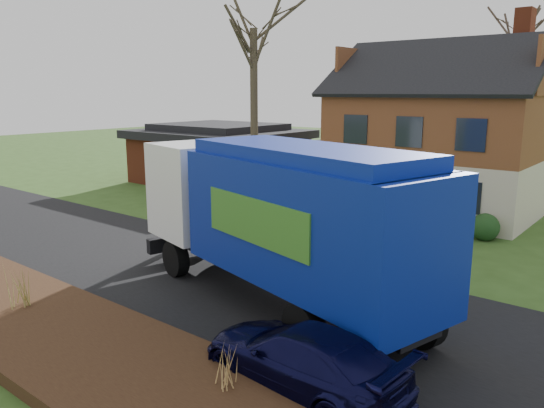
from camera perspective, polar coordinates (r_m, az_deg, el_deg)
The scene contains 11 objects.
ground at distance 17.03m, azimuth -7.22°, elevation -7.58°, with size 120.00×120.00×0.00m, color #2E4B19.
road at distance 17.03m, azimuth -7.22°, elevation -7.55°, with size 80.00×7.00×0.02m, color black.
mulch_verge at distance 14.10m, azimuth -23.22°, elevation -12.13°, with size 80.00×3.50×0.30m, color black.
main_house at distance 27.02m, azimuth 16.79°, elevation 8.00°, with size 12.95×8.95×9.26m.
ranch_house at distance 33.95m, azimuth -5.72°, elevation 5.42°, with size 9.80×8.20×3.70m.
garbage_truck at distance 13.89m, azimuth 0.64°, elevation -1.07°, with size 10.65×5.24×4.41m.
silver_sedan at distance 20.50m, azimuth 2.06°, elevation -1.84°, with size 1.65×4.72×1.56m, color #B3B4BB.
navy_wagon at distance 10.68m, azimuth 3.27°, elevation -16.19°, with size 1.80×4.43×1.29m, color black.
tree_back at distance 35.93m, azimuth 24.60°, elevation 17.74°, with size 3.76×3.76×11.89m.
grass_clump_mid at distance 15.09m, azimuth -25.68°, elevation -7.93°, with size 0.39×0.32×1.09m.
grass_clump_east at distance 10.28m, azimuth -4.80°, elevation -17.08°, with size 0.32×0.26×0.79m.
Camera 1 is at (11.60, -11.10, 5.69)m, focal length 35.00 mm.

